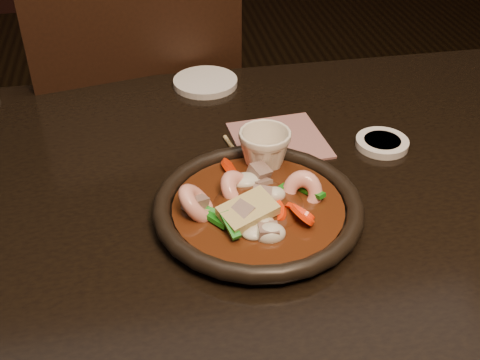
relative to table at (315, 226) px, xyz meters
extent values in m
cube|color=black|center=(0.00, 0.00, 0.06)|extent=(1.60, 0.90, 0.04)
cube|color=black|center=(-0.30, 0.67, -0.20)|extent=(0.55, 0.55, 0.04)
cylinder|color=black|center=(-0.15, 0.89, -0.45)|extent=(0.04, 0.04, 0.46)
cylinder|color=black|center=(-0.07, 0.52, -0.45)|extent=(0.04, 0.04, 0.46)
cylinder|color=black|center=(-0.52, 0.82, -0.45)|extent=(0.04, 0.04, 0.46)
cylinder|color=black|center=(-0.44, 0.45, -0.45)|extent=(0.04, 0.04, 0.46)
cube|color=black|center=(-0.25, 0.46, 0.07)|extent=(0.44, 0.12, 0.49)
cylinder|color=black|center=(-0.11, -0.05, 0.08)|extent=(0.28, 0.28, 0.01)
torus|color=black|center=(-0.11, -0.05, 0.10)|extent=(0.31, 0.31, 0.03)
cylinder|color=#3D1B0B|center=(-0.11, -0.05, 0.09)|extent=(0.25, 0.25, 0.01)
ellipsoid|color=#3D1B0B|center=(-0.11, -0.05, 0.09)|extent=(0.14, 0.13, 0.04)
torus|color=#F5B09A|center=(-0.13, -0.02, 0.10)|extent=(0.08, 0.08, 0.06)
torus|color=#F5B09A|center=(-0.20, -0.04, 0.11)|extent=(0.06, 0.07, 0.06)
torus|color=#F5B09A|center=(-0.04, -0.04, 0.10)|extent=(0.08, 0.07, 0.06)
cube|color=gray|center=(-0.20, -0.04, 0.11)|extent=(0.04, 0.04, 0.03)
cube|color=gray|center=(-0.09, 0.01, 0.11)|extent=(0.04, 0.04, 0.03)
cube|color=gray|center=(-0.11, -0.12, 0.10)|extent=(0.03, 0.03, 0.03)
cube|color=gray|center=(-0.10, -0.01, 0.10)|extent=(0.04, 0.04, 0.03)
cube|color=gray|center=(-0.10, -0.05, 0.11)|extent=(0.04, 0.04, 0.03)
cube|color=gray|center=(-0.14, -0.08, 0.11)|extent=(0.04, 0.04, 0.03)
cylinder|color=#FF3008|center=(-0.13, 0.05, 0.10)|extent=(0.05, 0.05, 0.04)
cylinder|color=#FF3008|center=(-0.09, -0.07, 0.10)|extent=(0.05, 0.05, 0.03)
cylinder|color=#FF3008|center=(-0.06, -0.09, 0.11)|extent=(0.05, 0.06, 0.05)
cylinder|color=#FF3008|center=(-0.05, -0.10, 0.11)|extent=(0.05, 0.06, 0.04)
cylinder|color=#FF3008|center=(-0.11, -0.06, 0.11)|extent=(0.05, 0.04, 0.04)
cube|color=#187716|center=(-0.08, -0.03, 0.10)|extent=(0.05, 0.03, 0.02)
cube|color=#187716|center=(-0.16, -0.11, 0.11)|extent=(0.02, 0.05, 0.02)
cube|color=#187716|center=(-0.17, -0.08, 0.10)|extent=(0.04, 0.04, 0.01)
cube|color=#187716|center=(-0.02, -0.04, 0.10)|extent=(0.03, 0.05, 0.02)
cube|color=#187716|center=(-0.18, -0.05, 0.10)|extent=(0.04, 0.04, 0.02)
ellipsoid|color=beige|center=(-0.13, -0.11, 0.10)|extent=(0.04, 0.04, 0.02)
ellipsoid|color=beige|center=(-0.08, -0.05, 0.11)|extent=(0.03, 0.03, 0.02)
ellipsoid|color=beige|center=(-0.11, -0.12, 0.10)|extent=(0.04, 0.03, 0.03)
ellipsoid|color=beige|center=(-0.11, -0.10, 0.10)|extent=(0.04, 0.04, 0.03)
ellipsoid|color=beige|center=(-0.12, 0.00, 0.11)|extent=(0.05, 0.04, 0.02)
cube|color=#CFBF7C|center=(-0.13, -0.08, 0.12)|extent=(0.09, 0.08, 0.03)
cylinder|color=white|center=(0.14, 0.10, 0.08)|extent=(0.09, 0.09, 0.01)
cylinder|color=white|center=(-0.13, 0.38, 0.08)|extent=(0.13, 0.13, 0.01)
imported|color=white|center=(-0.08, 0.06, 0.12)|extent=(0.09, 0.09, 0.08)
cylinder|color=tan|center=(-0.10, 0.04, 0.08)|extent=(0.05, 0.24, 0.01)
cylinder|color=tan|center=(-0.10, 0.05, 0.08)|extent=(0.05, 0.24, 0.01)
cube|color=#99635E|center=(-0.03, 0.15, 0.08)|extent=(0.17, 0.17, 0.00)
camera|label=1|loc=(-0.26, -0.72, 0.64)|focal=45.00mm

